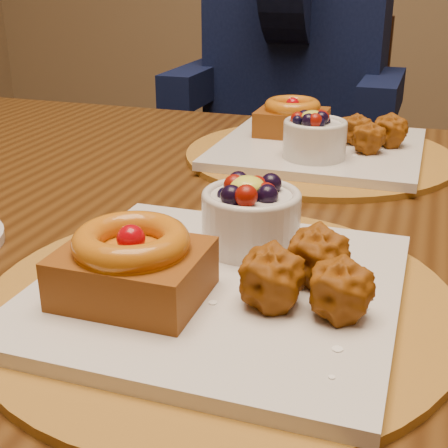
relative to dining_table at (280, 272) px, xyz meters
The scene contains 5 objects.
dining_table is the anchor object (origin of this frame).
place_setting_near 0.24m from the dining_table, 90.69° to the right, with size 0.38×0.38×0.09m.
place_setting_far 0.24m from the dining_table, 90.58° to the left, with size 0.38×0.38×0.08m.
chair_far 1.00m from the dining_table, 101.08° to the left, with size 0.43×0.43×0.89m.
diner 0.89m from the dining_table, 101.46° to the left, with size 0.50×0.49×0.82m.
Camera 1 is at (0.23, -0.69, 1.01)m, focal length 50.00 mm.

